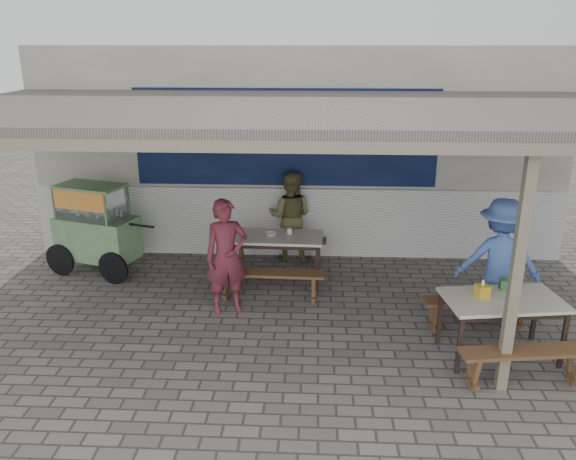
% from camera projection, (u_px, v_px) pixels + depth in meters
% --- Properties ---
extents(ground, '(60.00, 60.00, 0.00)m').
position_uv_depth(ground, '(289.00, 340.00, 7.06)').
color(ground, slate).
rests_on(ground, ground).
extents(back_wall, '(9.00, 1.28, 3.50)m').
position_uv_depth(back_wall, '(298.00, 151.00, 9.89)').
color(back_wall, beige).
rests_on(back_wall, ground).
extents(warung_roof, '(9.00, 4.21, 2.81)m').
position_uv_depth(warung_roof, '(293.00, 113.00, 7.03)').
color(warung_roof, '#625854').
rests_on(warung_roof, ground).
extents(table_left, '(1.50, 0.76, 0.75)m').
position_uv_depth(table_left, '(274.00, 240.00, 8.58)').
color(table_left, beige).
rests_on(table_left, ground).
extents(bench_left_street, '(1.59, 0.33, 0.45)m').
position_uv_depth(bench_left_street, '(269.00, 279.00, 8.02)').
color(bench_left_street, brown).
rests_on(bench_left_street, ground).
extents(bench_left_wall, '(1.59, 0.33, 0.45)m').
position_uv_depth(bench_left_wall, '(279.00, 245.00, 9.36)').
color(bench_left_wall, brown).
rests_on(bench_left_wall, ground).
extents(table_right, '(1.43, 0.94, 0.75)m').
position_uv_depth(table_right, '(503.00, 304.00, 6.51)').
color(table_right, beige).
rests_on(table_right, ground).
extents(bench_right_street, '(1.46, 0.48, 0.45)m').
position_uv_depth(bench_right_street, '(525.00, 359.00, 6.02)').
color(bench_right_street, brown).
rests_on(bench_right_street, ground).
extents(bench_right_wall, '(1.46, 0.48, 0.45)m').
position_uv_depth(bench_right_wall, '(477.00, 306.00, 7.22)').
color(bench_right_wall, brown).
rests_on(bench_right_wall, ground).
extents(vendor_cart, '(1.86, 1.07, 1.45)m').
position_uv_depth(vendor_cart, '(96.00, 226.00, 8.91)').
color(vendor_cart, '#70A16B').
rests_on(vendor_cart, ground).
extents(patron_street_side, '(0.68, 0.56, 1.60)m').
position_uv_depth(patron_street_side, '(226.00, 257.00, 7.60)').
color(patron_street_side, maroon).
rests_on(patron_street_side, ground).
extents(patron_wall_side, '(0.83, 0.69, 1.53)m').
position_uv_depth(patron_wall_side, '(290.00, 216.00, 9.42)').
color(patron_wall_side, brown).
rests_on(patron_wall_side, ground).
extents(patron_right_table, '(1.16, 0.78, 1.67)m').
position_uv_depth(patron_right_table, '(499.00, 260.00, 7.38)').
color(patron_right_table, '#466CB9').
rests_on(patron_right_table, ground).
extents(tissue_box, '(0.17, 0.17, 0.14)m').
position_uv_depth(tissue_box, '(482.00, 291.00, 6.52)').
color(tissue_box, gold).
rests_on(tissue_box, table_right).
extents(donation_box, '(0.21, 0.15, 0.13)m').
position_uv_depth(donation_box, '(508.00, 284.00, 6.70)').
color(donation_box, '#2D662E').
rests_on(donation_box, table_right).
extents(condiment_jar, '(0.08, 0.08, 0.09)m').
position_uv_depth(condiment_jar, '(289.00, 231.00, 8.63)').
color(condiment_jar, beige).
rests_on(condiment_jar, table_left).
extents(condiment_bowl, '(0.21, 0.21, 0.04)m').
position_uv_depth(condiment_bowl, '(271.00, 234.00, 8.57)').
color(condiment_bowl, white).
rests_on(condiment_bowl, table_left).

